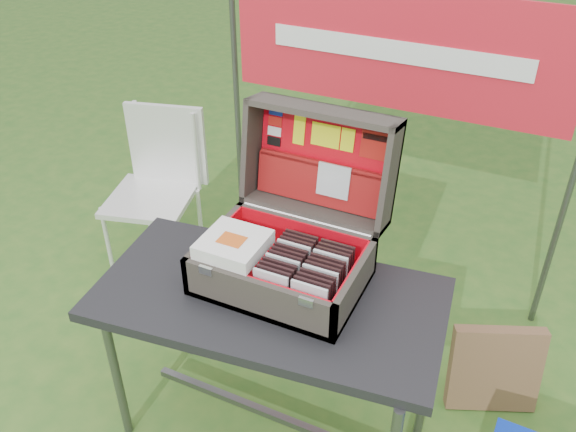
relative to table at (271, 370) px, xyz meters
The scene contains 88 objects.
ground 0.40m from the table, 61.06° to the left, with size 80.00×80.00×0.00m, color #326523.
table is the anchor object (origin of this frame).
table_top 0.37m from the table, ahead, with size 1.24×0.62×0.04m, color #2A2A2F.
table_leg_fl 0.61m from the table, 155.95° to the right, with size 0.04×0.04×0.73m, color #59595B.
table_leg_bl 0.61m from the table, 155.95° to the left, with size 0.04×0.04×0.73m, color #59595B.
table_leg_br 0.61m from the table, 24.05° to the left, with size 0.04×0.04×0.73m, color #59595B.
table_brace 0.27m from the table, 90.00° to the right, with size 1.09×0.03×0.03m, color #59595B.
suitcase 0.67m from the table, 84.29° to the left, with size 0.57×0.57×0.54m, color #554D43, non-canonical shape.
suitcase_base_bottom 0.41m from the table, 80.01° to the left, with size 0.57×0.41×0.02m, color #554D43.
suitcase_base_wall_front 0.48m from the table, 83.09° to the right, with size 0.57×0.02×0.15m, color #554D43.
suitcase_base_wall_back 0.54m from the table, 87.08° to the left, with size 0.57×0.02×0.15m, color #554D43.
suitcase_base_wall_left 0.54m from the table, 163.22° to the left, with size 0.02×0.41×0.15m, color #554D43.
suitcase_base_wall_right 0.55m from the table, 15.25° to the left, with size 0.02×0.41×0.15m, color #554D43.
suitcase_liner_floor 0.42m from the table, 80.01° to the left, with size 0.53×0.36×0.01m, color red.
suitcase_latch_left 0.57m from the table, 143.54° to the right, with size 0.05×0.01×0.03m, color silver.
suitcase_latch_right 0.58m from the table, 32.43° to the right, with size 0.05×0.01×0.03m, color silver.
suitcase_hinge 0.61m from the table, 87.20° to the left, with size 0.02×0.02×0.52m, color silver.
suitcase_lid_back 0.85m from the table, 88.27° to the left, with size 0.57×0.41×0.02m, color #554D43.
suitcase_lid_rim_far 1.01m from the table, 88.14° to the left, with size 0.57×0.02×0.15m, color #554D43.
suitcase_lid_rim_near 0.65m from the table, 87.80° to the left, with size 0.57×0.02×0.15m, color #554D43.
suitcase_lid_rim_left 0.87m from the table, 123.57° to the left, with size 0.02×0.41×0.15m, color #554D43.
suitcase_lid_rim_right 0.88m from the table, 53.72° to the left, with size 0.02×0.41×0.15m, color #554D43.
suitcase_lid_liner 0.85m from the table, 88.21° to the left, with size 0.52×0.36×0.01m, color red.
suitcase_liner_wall_front 0.48m from the table, 82.13° to the right, with size 0.53×0.01×0.13m, color red.
suitcase_liner_wall_back 0.54m from the table, 86.92° to the left, with size 0.53×0.01×0.13m, color red.
suitcase_liner_wall_left 0.54m from the table, 162.31° to the left, with size 0.01×0.36×0.13m, color red.
suitcase_liner_wall_right 0.55m from the table, 16.00° to the left, with size 0.01×0.36×0.13m, color red.
suitcase_lid_pocket 0.75m from the table, 88.06° to the left, with size 0.51×0.16×0.03m, color maroon.
suitcase_pocket_edge 0.82m from the table, 88.10° to the left, with size 0.50×0.02×0.02m, color maroon.
suitcase_pocket_cd 0.78m from the table, 79.26° to the left, with size 0.13×0.13×0.01m, color silver.
lid_sticker_cc_a 1.00m from the table, 112.91° to the left, with size 0.06×0.03×0.00m, color #1933B2.
lid_sticker_cc_b 0.96m from the table, 113.22° to the left, with size 0.06×0.03×0.00m, color #B31913.
lid_sticker_cc_c 0.93m from the table, 113.53° to the left, with size 0.06×0.03×0.00m, color white.
lid_sticker_cc_d 0.89m from the table, 113.85° to the left, with size 0.06×0.03×0.00m, color black.
lid_card_neon_tall 0.93m from the table, 101.64° to the left, with size 0.05×0.11×0.00m, color yellow.
lid_card_neon_main 0.93m from the table, 88.25° to the left, with size 0.11×0.09×0.00m, color yellow.
lid_card_neon_small 0.93m from the table, 77.48° to the left, with size 0.05×0.09×0.00m, color yellow.
lid_sticker_band 0.95m from the table, 65.90° to the left, with size 0.10×0.10×0.00m, color #B31913.
lid_sticker_band_bar 0.98m from the table, 66.14° to the left, with size 0.09×0.02×0.00m, color black.
cd_left_0 0.50m from the table, 57.60° to the right, with size 0.13×0.01×0.15m, color silver.
cd_left_1 0.49m from the table, 48.31° to the right, with size 0.13×0.01×0.15m, color black.
cd_left_2 0.49m from the table, 33.82° to the right, with size 0.13×0.01×0.15m, color black.
cd_left_3 0.49m from the table, 12.23° to the right, with size 0.13×0.01×0.15m, color black.
cd_left_4 0.49m from the table, 13.29° to the left, with size 0.13×0.01×0.15m, color silver.
cd_left_5 0.49m from the table, 34.58° to the left, with size 0.13×0.01×0.15m, color black.
cd_left_6 0.49m from the table, 48.80° to the left, with size 0.13×0.01×0.15m, color black.
cd_left_7 0.50m from the table, 57.92° to the left, with size 0.13×0.01×0.15m, color black.
cd_left_8 0.50m from the table, 63.98° to the left, with size 0.13×0.01×0.15m, color silver.
cd_left_9 0.51m from the table, 68.21° to the left, with size 0.13×0.01×0.15m, color black.
cd_left_10 0.51m from the table, 71.30° to the left, with size 0.13×0.01×0.15m, color black.
cd_left_11 0.52m from the table, 73.64° to the left, with size 0.13×0.01×0.15m, color black.
cd_right_0 0.53m from the table, 22.63° to the right, with size 0.13×0.01×0.15m, color silver.
cd_right_1 0.53m from the table, 16.55° to the right, with size 0.13×0.01×0.15m, color black.
cd_right_2 0.52m from the table, 10.05° to the right, with size 0.13×0.01×0.15m, color black.
cd_right_3 0.52m from the table, ahead, with size 0.13×0.01×0.15m, color black.
cd_right_4 0.52m from the table, ahead, with size 0.13×0.01×0.15m, color silver.
cd_right_5 0.52m from the table, 10.33° to the left, with size 0.13×0.01×0.15m, color black.
cd_right_6 0.53m from the table, 16.81° to the left, with size 0.13×0.01×0.15m, color black.
cd_right_7 0.53m from the table, 22.88° to the left, with size 0.13×0.01×0.15m, color black.
cd_right_8 0.53m from the table, 28.45° to the left, with size 0.13×0.01×0.15m, color silver.
cd_right_9 0.54m from the table, 33.49° to the left, with size 0.13×0.01×0.15m, color black.
cd_right_10 0.54m from the table, 38.01° to the left, with size 0.13×0.01×0.15m, color black.
cd_right_11 0.55m from the table, 42.03° to the left, with size 0.13×0.01×0.15m, color black.
songbook_0 0.56m from the table, behind, with size 0.21×0.21×0.01m, color white.
songbook_1 0.56m from the table, behind, with size 0.21×0.21×0.01m, color white.
songbook_2 0.57m from the table, behind, with size 0.21×0.21×0.01m, color white.
songbook_3 0.57m from the table, behind, with size 0.21×0.21×0.01m, color white.
songbook_4 0.58m from the table, behind, with size 0.21×0.21×0.01m, color white.
songbook_5 0.58m from the table, behind, with size 0.21×0.21×0.01m, color white.
songbook_6 0.59m from the table, behind, with size 0.21×0.21×0.01m, color white.
songbook_7 0.59m from the table, behind, with size 0.21×0.21×0.01m, color white.
songbook_8 0.60m from the table, behind, with size 0.21×0.21×0.01m, color white.
songbook_9 0.60m from the table, behind, with size 0.21×0.21×0.01m, color white.
songbook_graphic 0.61m from the table, behind, with size 0.09×0.07×0.00m, color #D85919.
chair 1.29m from the table, 146.51° to the left, with size 0.42×0.47×0.93m, color silver, non-canonical shape.
chair_seat 1.29m from the table, 146.51° to the left, with size 0.42×0.42×0.03m, color silver.
chair_backrest 1.45m from the table, 139.65° to the left, with size 0.42×0.03×0.45m, color silver.
chair_leg_fl 1.37m from the table, 157.08° to the left, with size 0.02×0.02×0.48m, color silver.
chair_leg_fr 1.05m from the table, 149.31° to the left, with size 0.02×0.02×0.48m, color silver.
chair_leg_bl 1.55m from the table, 144.61° to the left, with size 0.02×0.02×0.48m, color silver.
chair_leg_br 1.27m from the table, 135.08° to the left, with size 0.02×0.02×0.48m, color silver.
chair_upright_left 1.58m from the table, 143.97° to the left, with size 0.02×0.02×0.45m, color silver.
chair_upright_right 1.32m from the table, 134.41° to the left, with size 0.02×0.02×0.45m, color silver.
cardboard_box 0.99m from the table, 35.56° to the left, with size 0.39×0.06×0.41m, color brown.
banner_post_left 1.51m from the table, 123.69° to the left, with size 0.03×0.03×1.70m, color #59595B.
banner_post_right 1.57m from the table, 52.94° to the left, with size 0.03×0.03×1.70m, color #59595B.
banner 1.50m from the table, 87.45° to the left, with size 1.60×0.01×0.55m, color red.
banner_text 1.49m from the table, 87.42° to the left, with size 1.20×0.00×0.10m, color white.
Camera 1 is at (0.71, -1.54, 2.20)m, focal length 38.00 mm.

